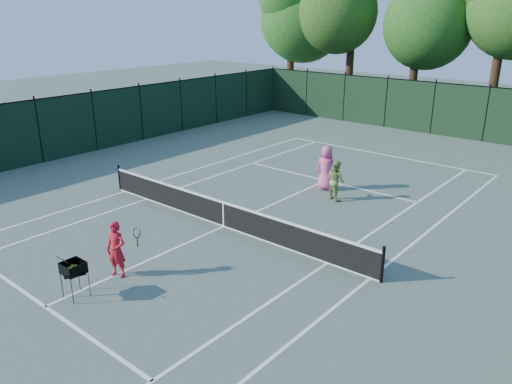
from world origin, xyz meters
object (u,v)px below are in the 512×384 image
Objects in this scene: coach at (117,250)px; player_pink at (326,168)px; ball_hopper at (73,268)px; loose_ball_midcourt at (135,244)px; player_green at (336,180)px.

coach is 0.87× the size of player_pink.
loose_ball_midcourt is at bearing 139.13° from ball_hopper.
coach is 23.38× the size of loose_ball_midcourt.
ball_hopper is at bearing -104.67° from coach.
player_pink reaches higher than player_green.
player_green is at bearing 106.42° from ball_hopper.
player_green is 10.41m from ball_hopper.
player_pink reaches higher than ball_hopper.
loose_ball_midcourt is at bearing 70.07° from player_pink.
coach reaches higher than player_green.
ball_hopper is at bearing 79.94° from player_pink.
player_green is at bearing 62.74° from coach.
loose_ball_midcourt is (-1.74, -8.26, -0.88)m from player_pink.
coach is at bearing 117.40° from ball_hopper.
coach reaches higher than ball_hopper.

